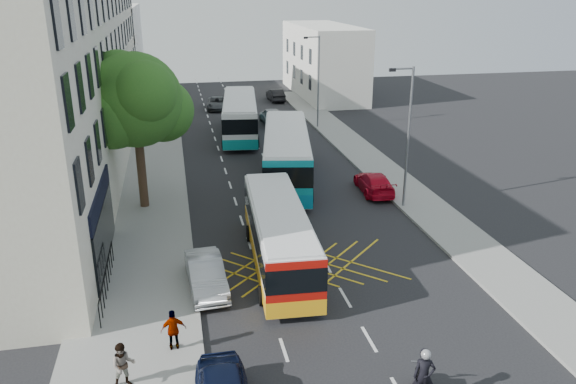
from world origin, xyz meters
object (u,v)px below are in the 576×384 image
bus_mid (286,155)px  pedestrian_far (174,330)px  lamp_near (407,131)px  parked_car_silver (206,274)px  lamp_far (317,77)px  red_hatchback (374,183)px  distant_car_silver (272,116)px  bus_near (279,235)px  street_tree (135,101)px  motorbike (423,379)px  distant_car_grey (217,103)px  bus_far (240,116)px  pedestrian_near (123,365)px  distant_car_dark (275,95)px

bus_mid → pedestrian_far: size_ratio=8.21×
bus_mid → lamp_near: bearing=-36.5°
lamp_near → parked_car_silver: size_ratio=1.92×
lamp_far → red_hatchback: 17.65m
pedestrian_far → red_hatchback: bearing=-136.0°
lamp_near → distant_car_silver: size_ratio=1.80×
red_hatchback → bus_near: bearing=51.4°
street_tree → pedestrian_far: size_ratio=5.76×
bus_mid → motorbike: size_ratio=5.70×
street_tree → lamp_far: bearing=49.2°
distant_car_grey → bus_mid: bearing=-79.2°
lamp_near → lamp_far: (0.00, 20.00, 0.00)m
motorbike → distant_car_grey: motorbike is taller
lamp_far → motorbike: size_ratio=3.64×
motorbike → parked_car_silver: motorbike is taller
parked_car_silver → motorbike: bearing=-58.4°
distant_car_grey → distant_car_silver: size_ratio=1.01×
bus_far → parked_car_silver: 26.07m
street_tree → bus_far: size_ratio=0.73×
distant_car_silver → pedestrian_near: (-11.08, -35.57, 0.18)m
distant_car_silver → distant_car_dark: 11.10m
bus_far → parked_car_silver: size_ratio=2.90×
bus_near → distant_car_dark: (7.01, 38.92, -0.82)m
distant_car_grey → parked_car_silver: bearing=-90.7°
bus_far → red_hatchback: 17.03m
lamp_far → bus_mid: bearing=-112.0°
parked_car_silver → red_hatchback: (11.10, 9.91, -0.05)m
red_hatchback → pedestrian_near: 21.21m
motorbike → distant_car_dark: 49.13m
bus_near → pedestrian_far: 7.57m
lamp_far → pedestrian_far: bearing=-112.8°
bus_far → pedestrian_far: (-6.05, -29.87, -0.83)m
distant_car_grey → pedestrian_near: bearing=-93.8°
street_tree → distant_car_grey: size_ratio=1.97×
pedestrian_far → bus_far: bearing=-106.0°
street_tree → red_hatchback: bearing=-0.6°
motorbike → pedestrian_near: size_ratio=1.39×
lamp_near → bus_near: size_ratio=0.78×
bus_mid → distant_car_dark: (4.29, 27.30, -1.14)m
lamp_far → red_hatchback: bearing=-92.3°
red_hatchback → distant_car_silver: distant_car_silver is taller
bus_near → distant_car_silver: 28.47m
lamp_far → pedestrian_far: lamp_far is taller
bus_near → distant_car_dark: bearing=82.9°
bus_near → red_hatchback: bus_near is taller
bus_mid → motorbike: 21.65m
bus_near → distant_car_grey: bus_near is taller
bus_near → parked_car_silver: size_ratio=2.46×
distant_car_silver → pedestrian_near: pedestrian_near is taller
bus_mid → pedestrian_far: 19.00m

